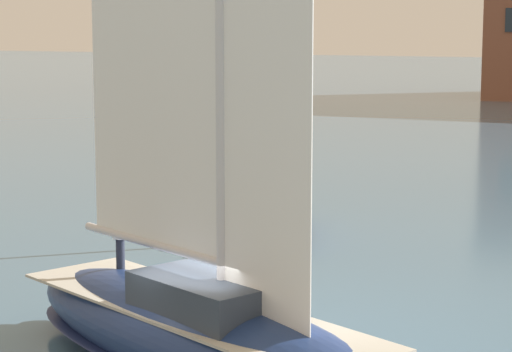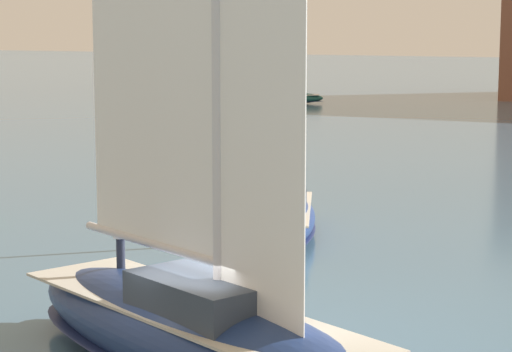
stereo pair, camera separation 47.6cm
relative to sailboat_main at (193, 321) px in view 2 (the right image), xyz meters
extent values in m
ellipsoid|color=navy|center=(-0.02, 0.01, -0.25)|extent=(10.97, 7.08, 1.82)
cube|color=#BCB7A8|center=(-0.02, 0.01, 0.28)|extent=(9.61, 6.12, 0.06)
cube|color=#333D4C|center=(0.47, -0.21, 0.68)|extent=(3.58, 3.13, 0.75)
cylinder|color=silver|center=(-1.43, 0.64, 1.38)|extent=(4.46, 2.12, 0.18)
cube|color=white|center=(1.93, -0.86, 3.98)|extent=(2.16, 0.98, 7.34)
cylinder|color=#232838|center=(-2.80, 1.64, 0.73)|extent=(0.26, 0.26, 0.85)
cylinder|color=silver|center=(-2.80, 1.64, 1.48)|extent=(0.45, 0.45, 0.65)
sphere|color=tan|center=(-2.80, 1.64, 1.93)|extent=(0.24, 0.24, 0.24)
ellipsoid|color=#194C47|center=(-26.34, 65.45, -0.65)|extent=(6.10, 4.12, 1.01)
ellipsoid|color=#19234C|center=(-26.34, 65.45, -0.93)|extent=(6.16, 4.16, 0.12)
cube|color=silver|center=(-26.34, 65.45, -0.34)|extent=(5.34, 3.56, 0.06)
cube|color=silver|center=(-26.07, 65.59, -0.10)|extent=(2.02, 1.78, 0.42)
cylinder|color=silver|center=(-25.91, 65.66, 3.42)|extent=(0.12, 0.12, 7.46)
cylinder|color=silver|center=(-27.12, 65.08, 0.29)|extent=(2.46, 1.27, 0.10)
cylinder|color=silver|center=(-27.12, 65.08, 0.36)|extent=(2.24, 1.21, 0.16)
ellipsoid|color=navy|center=(-3.78, 13.21, -0.54)|extent=(4.54, 7.49, 1.23)
ellipsoid|color=#19234C|center=(-3.78, 13.21, -0.88)|extent=(4.58, 7.57, 0.15)
cube|color=beige|center=(-3.78, 13.21, -0.17)|extent=(3.92, 6.56, 0.06)
cube|color=#333D4C|center=(-3.65, 12.87, 0.11)|extent=(2.06, 2.41, 0.51)
cylinder|color=silver|center=(-3.57, 12.67, 4.39)|extent=(0.15, 0.15, 9.06)
cylinder|color=silver|center=(-4.16, 14.19, 0.58)|extent=(1.31, 3.08, 0.12)
cylinder|color=silver|center=(-4.16, 14.19, 0.67)|extent=(1.26, 2.81, 0.20)
camera|label=1|loc=(9.14, -17.34, 5.99)|focal=70.00mm
camera|label=2|loc=(9.58, -17.14, 5.99)|focal=70.00mm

